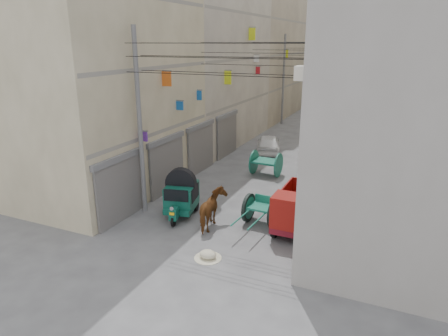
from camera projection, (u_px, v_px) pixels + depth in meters
The scene contains 18 objects.
ground at pixel (129, 307), 11.58m from camera, with size 140.00×140.00×0.00m, color #49494C.
building_row_left at pixel (260, 50), 42.42m from camera, with size 8.00×62.00×14.00m.
building_row_right at pixel (427, 52), 36.20m from camera, with size 8.00×62.00×14.00m.
end_cap_building at pixel (368, 47), 67.03m from camera, with size 22.00×10.00×13.00m, color tan.
shutters_left at pixel (185, 154), 21.68m from camera, with size 0.18×14.40×2.88m.
signboards at pixel (306, 97), 29.39m from camera, with size 8.22×40.52×5.67m.
ac_units at pixel (325, 39), 14.58m from camera, with size 0.70×6.55×3.35m.
utility_poles at pixel (290, 97), 25.16m from camera, with size 7.40×22.20×8.00m.
overhead_cables at pixel (280, 53), 22.06m from camera, with size 7.40×22.52×1.12m.
auto_rickshaw at pixel (181, 194), 17.45m from camera, with size 1.69×2.43×1.65m.
tonga_cart at pixel (261, 210), 16.69m from camera, with size 1.36×2.80×1.23m.
mini_truck at pixel (296, 212), 15.83m from camera, with size 1.50×3.28×1.84m.
second_cart at pixel (266, 163), 22.79m from camera, with size 1.64×1.47×1.39m.
feed_sack at pixel (208, 254), 14.14m from camera, with size 0.61×0.49×0.31m, color beige.
horse at pixel (213, 210), 16.30m from camera, with size 0.85×1.87×1.58m, color brown.
distant_car_white at pixel (268, 144), 27.37m from camera, with size 1.53×3.80×1.30m, color white.
distant_car_grey at pixel (359, 113), 39.19m from camera, with size 1.39×3.99×1.31m, color #545956.
distant_car_green at pixel (339, 111), 41.04m from camera, with size 1.56×3.84×1.11m, color #20604F.
Camera 1 is at (6.52, -7.83, 7.36)m, focal length 32.00 mm.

